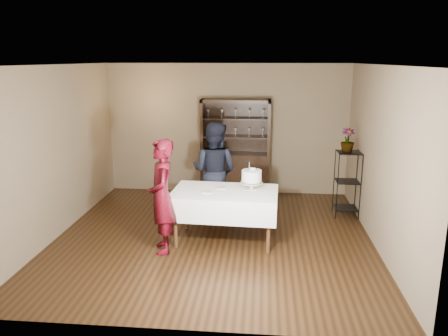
{
  "coord_description": "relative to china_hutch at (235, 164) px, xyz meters",
  "views": [
    {
      "loc": [
        0.77,
        -6.5,
        2.79
      ],
      "look_at": [
        0.16,
        0.1,
        1.12
      ],
      "focal_mm": 35.0,
      "sensor_mm": 36.0,
      "label": 1
    }
  ],
  "objects": [
    {
      "name": "plate_near",
      "position": [
        -0.27,
        -2.44,
        0.15
      ],
      "size": [
        0.22,
        0.22,
        0.01
      ],
      "primitive_type": "cylinder",
      "rotation": [
        0.0,
        0.0,
        0.25
      ],
      "color": "white",
      "rests_on": "cake_table"
    },
    {
      "name": "ceiling",
      "position": [
        -0.2,
        -2.25,
        2.04
      ],
      "size": [
        5.0,
        5.0,
        0.0
      ],
      "primitive_type": "plane",
      "rotation": [
        3.14,
        0.0,
        0.0
      ],
      "color": "silver",
      "rests_on": "back_wall"
    },
    {
      "name": "plant_etagere",
      "position": [
        2.08,
        -1.05,
        -0.01
      ],
      "size": [
        0.42,
        0.42,
        1.2
      ],
      "color": "black",
      "rests_on": "floor"
    },
    {
      "name": "back_wall",
      "position": [
        -0.2,
        0.25,
        0.69
      ],
      "size": [
        5.0,
        0.02,
        2.7
      ],
      "primitive_type": "cube",
      "color": "brown",
      "rests_on": "floor"
    },
    {
      "name": "cake_table",
      "position": [
        -0.01,
        -2.35,
        -0.05
      ],
      "size": [
        1.66,
        1.07,
        0.81
      ],
      "rotation": [
        0.0,
        0.0,
        -0.05
      ],
      "color": "white",
      "rests_on": "floor"
    },
    {
      "name": "plate_far",
      "position": [
        -0.09,
        -2.21,
        0.15
      ],
      "size": [
        0.22,
        0.22,
        0.01
      ],
      "primitive_type": "cylinder",
      "rotation": [
        0.0,
        0.0,
        0.34
      ],
      "color": "white",
      "rests_on": "cake_table"
    },
    {
      "name": "wall_right",
      "position": [
        2.3,
        -2.25,
        0.69
      ],
      "size": [
        0.02,
        5.0,
        2.7
      ],
      "primitive_type": "cube",
      "color": "brown",
      "rests_on": "floor"
    },
    {
      "name": "china_hutch",
      "position": [
        0.0,
        0.0,
        0.0
      ],
      "size": [
        1.4,
        0.48,
        2.0
      ],
      "color": "black",
      "rests_on": "floor"
    },
    {
      "name": "floor",
      "position": [
        -0.2,
        -2.25,
        -0.66
      ],
      "size": [
        5.0,
        5.0,
        0.0
      ],
      "primitive_type": "plane",
      "color": "black",
      "rests_on": "ground"
    },
    {
      "name": "potted_plant",
      "position": [
        2.04,
        -1.04,
        0.73
      ],
      "size": [
        0.26,
        0.26,
        0.42
      ],
      "primitive_type": "imported",
      "rotation": [
        0.0,
        0.0,
        0.12
      ],
      "color": "#456B33",
      "rests_on": "plant_etagere"
    },
    {
      "name": "wall_left",
      "position": [
        -2.7,
        -2.25,
        0.69
      ],
      "size": [
        0.02,
        5.0,
        2.7
      ],
      "primitive_type": "cube",
      "color": "brown",
      "rests_on": "floor"
    },
    {
      "name": "cake",
      "position": [
        0.4,
        -2.21,
        0.33
      ],
      "size": [
        0.35,
        0.35,
        0.47
      ],
      "rotation": [
        0.0,
        0.0,
        0.15
      ],
      "color": "white",
      "rests_on": "cake_table"
    },
    {
      "name": "woman",
      "position": [
        -0.88,
        -2.82,
        0.18
      ],
      "size": [
        0.57,
        0.71,
        1.69
      ],
      "primitive_type": "imported",
      "rotation": [
        0.0,
        0.0,
        -1.27
      ],
      "color": "#3B050D",
      "rests_on": "floor"
    },
    {
      "name": "man",
      "position": [
        -0.28,
        -1.38,
        0.21
      ],
      "size": [
        1.01,
        0.89,
        1.74
      ],
      "primitive_type": "imported",
      "rotation": [
        0.0,
        0.0,
        2.83
      ],
      "color": "black",
      "rests_on": "floor"
    }
  ]
}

